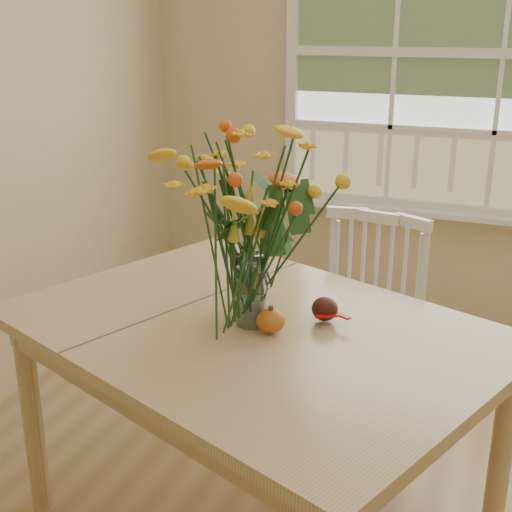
% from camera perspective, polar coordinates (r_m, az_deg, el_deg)
% --- Properties ---
extents(wall_back, '(4.00, 0.02, 2.70)m').
position_cam_1_polar(wall_back, '(3.88, 19.62, 12.67)').
color(wall_back, '#CEBA83').
rests_on(wall_back, floor).
extents(window, '(2.42, 0.12, 1.74)m').
position_cam_1_polar(window, '(3.83, 19.90, 15.31)').
color(window, silver).
rests_on(window, wall_back).
extents(dining_table, '(1.79, 1.55, 0.80)m').
position_cam_1_polar(dining_table, '(2.21, -0.19, -7.83)').
color(dining_table, tan).
rests_on(dining_table, floor).
extents(windsor_chair, '(0.50, 0.48, 0.95)m').
position_cam_1_polar(windsor_chair, '(2.88, 9.09, -5.30)').
color(windsor_chair, white).
rests_on(windsor_chair, floor).
extents(flower_vase, '(0.47, 0.47, 0.56)m').
position_cam_1_polar(flower_vase, '(2.05, -0.40, 2.93)').
color(flower_vase, white).
rests_on(flower_vase, dining_table).
extents(pumpkin, '(0.09, 0.09, 0.07)m').
position_cam_1_polar(pumpkin, '(2.10, 1.23, -5.50)').
color(pumpkin, '#CF5718').
rests_on(pumpkin, dining_table).
extents(turkey_figurine, '(0.10, 0.09, 0.11)m').
position_cam_1_polar(turkey_figurine, '(2.27, -0.23, -3.24)').
color(turkey_figurine, '#CCB78C').
rests_on(turkey_figurine, dining_table).
extents(dark_gourd, '(0.12, 0.08, 0.08)m').
position_cam_1_polar(dark_gourd, '(2.18, 5.75, -4.50)').
color(dark_gourd, '#38160F').
rests_on(dark_gourd, dining_table).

